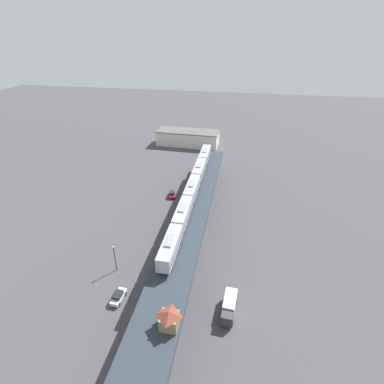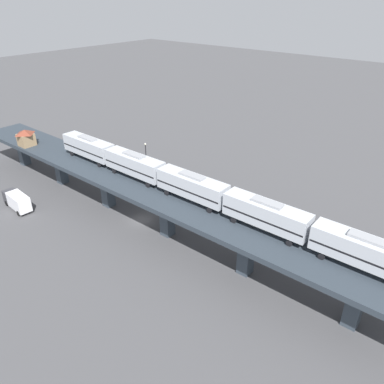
{
  "view_description": "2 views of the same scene",
  "coord_description": "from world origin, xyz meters",
  "px_view_note": "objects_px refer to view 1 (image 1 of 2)",
  "views": [
    {
      "loc": [
        11.96,
        -60.65,
        49.33
      ],
      "look_at": [
        -1.49,
        10.56,
        8.77
      ],
      "focal_mm": 28.0,
      "sensor_mm": 36.0,
      "label": 1
    },
    {
      "loc": [
        36.82,
        42.54,
        35.7
      ],
      "look_at": [
        -1.49,
        10.56,
        8.77
      ],
      "focal_mm": 35.0,
      "sensor_mm": 36.0,
      "label": 2
    }
  ],
  "objects_px": {
    "signal_hut": "(169,319)",
    "warehouse_building": "(188,138)",
    "street_car_red": "(172,194)",
    "street_lamp": "(115,256)",
    "subway_train": "(192,189)",
    "street_car_white": "(118,296)",
    "delivery_truck": "(229,306)"
  },
  "relations": [
    {
      "from": "street_car_white",
      "to": "warehouse_building",
      "type": "relative_size",
      "value": 0.16
    },
    {
      "from": "warehouse_building",
      "to": "street_car_red",
      "type": "bearing_deg",
      "value": -84.78
    },
    {
      "from": "subway_train",
      "to": "warehouse_building",
      "type": "bearing_deg",
      "value": 102.45
    },
    {
      "from": "subway_train",
      "to": "street_car_white",
      "type": "xyz_separation_m",
      "value": [
        -9.3,
        -31.93,
        -8.87
      ]
    },
    {
      "from": "subway_train",
      "to": "warehouse_building",
      "type": "xyz_separation_m",
      "value": [
        -13.21,
        59.88,
        -6.4
      ]
    },
    {
      "from": "warehouse_building",
      "to": "subway_train",
      "type": "bearing_deg",
      "value": -77.55
    },
    {
      "from": "subway_train",
      "to": "delivery_truck",
      "type": "height_order",
      "value": "subway_train"
    },
    {
      "from": "delivery_truck",
      "to": "street_lamp",
      "type": "xyz_separation_m",
      "value": [
        -26.25,
        6.91,
        2.35
      ]
    },
    {
      "from": "subway_train",
      "to": "warehouse_building",
      "type": "distance_m",
      "value": 61.65
    },
    {
      "from": "subway_train",
      "to": "street_car_white",
      "type": "distance_m",
      "value": 34.42
    },
    {
      "from": "signal_hut",
      "to": "street_car_red",
      "type": "distance_m",
      "value": 54.57
    },
    {
      "from": "street_lamp",
      "to": "warehouse_building",
      "type": "xyz_separation_m",
      "value": [
        -0.12,
        83.85,
        -0.7
      ]
    },
    {
      "from": "street_car_red",
      "to": "delivery_truck",
      "type": "bearing_deg",
      "value": -62.48
    },
    {
      "from": "signal_hut",
      "to": "street_lamp",
      "type": "xyz_separation_m",
      "value": [
        -17.23,
        17.23,
        -4.96
      ]
    },
    {
      "from": "delivery_truck",
      "to": "signal_hut",
      "type": "bearing_deg",
      "value": -131.18
    },
    {
      "from": "street_car_red",
      "to": "warehouse_building",
      "type": "distance_m",
      "value": 48.95
    },
    {
      "from": "street_car_red",
      "to": "street_lamp",
      "type": "xyz_separation_m",
      "value": [
        -4.33,
        -35.17,
        3.17
      ]
    },
    {
      "from": "street_car_red",
      "to": "street_car_white",
      "type": "bearing_deg",
      "value": -90.71
    },
    {
      "from": "subway_train",
      "to": "street_car_red",
      "type": "distance_m",
      "value": 16.75
    },
    {
      "from": "subway_train",
      "to": "signal_hut",
      "type": "bearing_deg",
      "value": -84.27
    },
    {
      "from": "street_car_red",
      "to": "subway_train",
      "type": "bearing_deg",
      "value": -51.93
    },
    {
      "from": "signal_hut",
      "to": "street_lamp",
      "type": "height_order",
      "value": "signal_hut"
    },
    {
      "from": "subway_train",
      "to": "signal_hut",
      "type": "xyz_separation_m",
      "value": [
        4.13,
        -41.21,
        -0.74
      ]
    },
    {
      "from": "warehouse_building",
      "to": "street_car_white",
      "type": "bearing_deg",
      "value": -87.56
    },
    {
      "from": "street_car_white",
      "to": "street_lamp",
      "type": "distance_m",
      "value": 9.36
    },
    {
      "from": "street_car_white",
      "to": "delivery_truck",
      "type": "relative_size",
      "value": 0.61
    },
    {
      "from": "signal_hut",
      "to": "warehouse_building",
      "type": "relative_size",
      "value": 0.12
    },
    {
      "from": "signal_hut",
      "to": "delivery_truck",
      "type": "bearing_deg",
      "value": 48.82
    },
    {
      "from": "subway_train",
      "to": "street_car_white",
      "type": "relative_size",
      "value": 13.86
    },
    {
      "from": "delivery_truck",
      "to": "warehouse_building",
      "type": "distance_m",
      "value": 94.54
    },
    {
      "from": "street_lamp",
      "to": "delivery_truck",
      "type": "bearing_deg",
      "value": -14.75
    },
    {
      "from": "signal_hut",
      "to": "street_car_white",
      "type": "distance_m",
      "value": 18.24
    }
  ]
}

